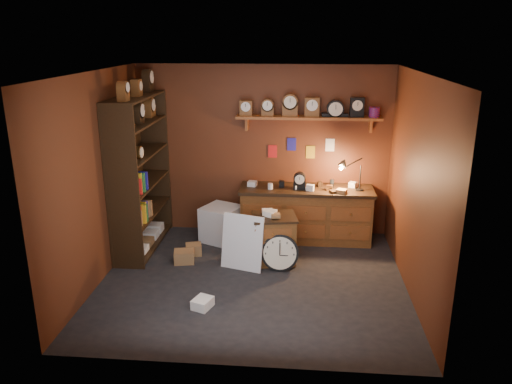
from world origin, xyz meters
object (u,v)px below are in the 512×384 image
object	(u,v)px
big_round_clock	(280,253)
low_cabinet	(274,237)
workbench	(306,211)
shelving_unit	(138,168)

from	to	relation	value
big_round_clock	low_cabinet	bearing A→B (deg)	109.69
workbench	low_cabinet	bearing A→B (deg)	-117.86
workbench	big_round_clock	distance (m)	1.20
shelving_unit	big_round_clock	bearing A→B (deg)	-16.47
workbench	shelving_unit	bearing A→B (deg)	-168.80
low_cabinet	big_round_clock	size ratio (longest dim) A/B	1.51
low_cabinet	workbench	bearing A→B (deg)	52.53
workbench	big_round_clock	size ratio (longest dim) A/B	3.98
workbench	low_cabinet	distance (m)	0.98
shelving_unit	big_round_clock	distance (m)	2.44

